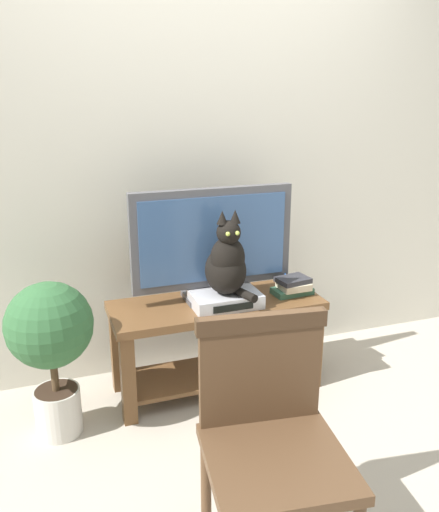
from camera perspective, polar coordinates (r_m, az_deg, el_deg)
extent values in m
plane|color=#ADA393|center=(2.79, 3.69, -18.83)|extent=(12.00, 12.00, 0.00)
cube|color=beige|center=(3.13, -2.63, 12.95)|extent=(7.00, 0.12, 2.80)
cube|color=brown|center=(2.94, -0.33, -5.31)|extent=(1.16, 0.43, 0.04)
cube|color=brown|center=(2.80, -9.74, -12.94)|extent=(0.07, 0.07, 0.49)
cube|color=brown|center=(3.12, 10.11, -9.60)|extent=(0.07, 0.07, 0.49)
cube|color=brown|center=(3.09, -10.85, -9.90)|extent=(0.07, 0.07, 0.49)
cube|color=brown|center=(3.38, 7.34, -7.21)|extent=(0.07, 0.07, 0.49)
cube|color=brown|center=(3.12, -0.31, -12.24)|extent=(1.06, 0.35, 0.02)
cube|color=#4C4C51|center=(2.98, -0.71, -4.23)|extent=(0.32, 0.20, 0.03)
cube|color=#4C4C51|center=(2.96, -0.71, -3.54)|extent=(0.06, 0.04, 0.05)
cube|color=#4C4C51|center=(2.87, -0.74, 1.96)|extent=(0.90, 0.05, 0.54)
cube|color=#385684|center=(2.84, -0.55, 1.81)|extent=(0.81, 0.01, 0.46)
sphere|color=#2672F2|center=(3.08, 7.04, -1.98)|extent=(0.01, 0.01, 0.01)
cube|color=#BCBCC1|center=(2.87, 0.64, -4.64)|extent=(0.37, 0.24, 0.07)
cube|color=black|center=(2.76, 1.50, -5.55)|extent=(0.22, 0.01, 0.04)
ellipsoid|color=black|center=(2.81, 0.65, -1.57)|extent=(0.22, 0.25, 0.25)
ellipsoid|color=black|center=(2.76, 0.88, -0.21)|extent=(0.18, 0.16, 0.23)
sphere|color=black|center=(2.71, 0.98, 2.53)|extent=(0.13, 0.13, 0.13)
cone|color=black|center=(2.67, 0.29, 4.15)|extent=(0.06, 0.06, 0.07)
cone|color=black|center=(2.70, 1.68, 4.26)|extent=(0.06, 0.06, 0.07)
sphere|color=#B2C64C|center=(2.64, 0.91, 2.37)|extent=(0.02, 0.02, 0.02)
sphere|color=#B2C64C|center=(2.66, 1.92, 2.46)|extent=(0.02, 0.02, 0.02)
cylinder|color=black|center=(2.79, 2.50, -3.99)|extent=(0.10, 0.20, 0.04)
cylinder|color=#513823|center=(2.18, -1.45, -23.44)|extent=(0.04, 0.04, 0.44)
cylinder|color=#513823|center=(2.28, 9.53, -21.75)|extent=(0.04, 0.04, 0.44)
cube|color=#513823|center=(1.92, 6.16, -21.00)|extent=(0.53, 0.53, 0.04)
cube|color=#513823|center=(1.96, 4.42, -11.87)|extent=(0.45, 0.09, 0.42)
cube|color=#412C1C|center=(1.87, 4.55, -7.03)|extent=(0.47, 0.10, 0.06)
cube|color=#38664C|center=(3.06, 7.77, -3.72)|extent=(0.23, 0.14, 0.04)
cube|color=beige|center=(3.04, 7.94, -3.14)|extent=(0.16, 0.15, 0.04)
cube|color=#2D2D33|center=(3.03, 7.86, -2.56)|extent=(0.19, 0.16, 0.03)
cylinder|color=beige|center=(2.87, -16.85, -15.58)|extent=(0.23, 0.23, 0.24)
cylinder|color=#332319|center=(2.81, -17.06, -13.70)|extent=(0.21, 0.21, 0.02)
cylinder|color=#4C3823|center=(2.76, -17.25, -11.89)|extent=(0.04, 0.04, 0.18)
sphere|color=#2D5B33|center=(2.65, -17.76, -7.03)|extent=(0.41, 0.41, 0.41)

